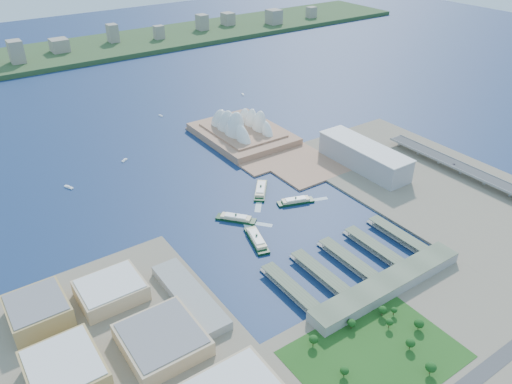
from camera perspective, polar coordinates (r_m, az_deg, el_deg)
ground at (r=624.59m, az=4.62°, el=-4.93°), size 3000.00×3000.00×0.00m
south_land at (r=520.33m, az=19.81°, el=-15.71°), size 720.00×180.00×3.00m
east_land at (r=753.87m, az=21.47°, el=-0.26°), size 240.00×500.00×3.00m
peninsula at (r=860.19m, az=-0.64°, el=5.90°), size 135.00×220.00×3.00m
far_shore at (r=1450.50m, az=-21.21°, el=14.54°), size 2200.00×260.00×12.00m
opera_house at (r=861.88m, az=-1.55°, el=8.16°), size 134.00×180.00×58.00m
toaster_building at (r=781.13m, az=12.22°, el=4.00°), size 45.00×155.00×35.00m
expressway at (r=792.61m, az=24.68°, el=1.17°), size 26.00×340.00×11.85m
west_buildings at (r=476.67m, az=-14.70°, el=-17.33°), size 200.00×280.00×27.00m
ferry_wharves at (r=586.34m, az=10.34°, el=-7.57°), size 184.00×90.00×9.30m
terminal_building at (r=554.60m, az=14.79°, el=-10.23°), size 200.00×28.00×12.00m
park at (r=485.34m, az=13.59°, el=-16.99°), size 150.00×110.00×16.00m
far_skyline at (r=1423.67m, az=-21.24°, el=15.67°), size 1900.00×140.00×55.00m
ferry_a at (r=647.38m, az=-2.31°, el=-2.88°), size 44.18×48.80×9.94m
ferry_b at (r=708.05m, az=0.55°, el=0.41°), size 48.59×53.97×10.97m
ferry_c at (r=608.52m, az=0.06°, el=-5.27°), size 29.77×59.42×10.89m
ferry_d at (r=684.95m, az=4.55°, el=-0.91°), size 52.54×28.62×9.66m
boat_a at (r=768.76m, az=-20.61°, el=0.54°), size 10.04×16.03×3.05m
boat_b at (r=821.28m, az=-14.79°, el=3.55°), size 11.59×9.77×3.07m
boat_c at (r=1074.41m, az=-1.51°, el=11.10°), size 8.23×12.98×2.82m
boat_e at (r=981.39m, az=-10.83°, el=8.58°), size 5.08×10.25×2.41m
car_c at (r=809.20m, az=21.67°, el=3.00°), size 1.66×4.08×1.18m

